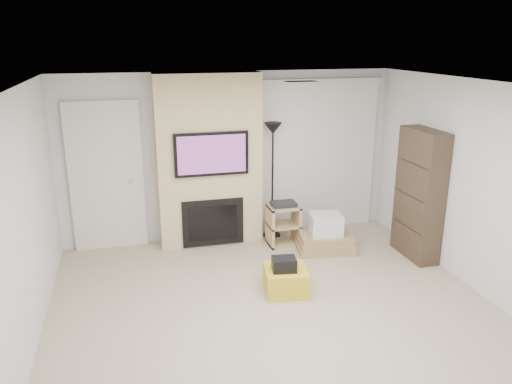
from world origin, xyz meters
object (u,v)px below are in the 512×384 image
object	(u,v)px
floor_lamp	(273,148)
box_stack	(325,236)
bookshelf	(419,195)
av_stand	(283,222)
ottoman	(286,280)

from	to	relation	value
floor_lamp	box_stack	xyz separation A→B (m)	(0.59, -0.70, -1.19)
floor_lamp	bookshelf	world-z (taller)	bookshelf
av_stand	box_stack	world-z (taller)	av_stand
av_stand	bookshelf	world-z (taller)	bookshelf
floor_lamp	av_stand	xyz separation A→B (m)	(0.07, -0.35, -1.05)
ottoman	box_stack	world-z (taller)	box_stack
av_stand	bookshelf	xyz separation A→B (m)	(1.67, -0.86, 0.55)
ottoman	bookshelf	world-z (taller)	bookshelf
floor_lamp	bookshelf	bearing A→B (deg)	-34.67
box_stack	floor_lamp	bearing A→B (deg)	130.49
ottoman	bookshelf	bearing A→B (deg)	14.68
bookshelf	ottoman	bearing A→B (deg)	-165.32
floor_lamp	av_stand	bearing A→B (deg)	-78.58
ottoman	box_stack	distance (m)	1.41
floor_lamp	box_stack	distance (m)	1.50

